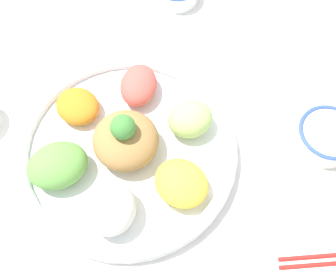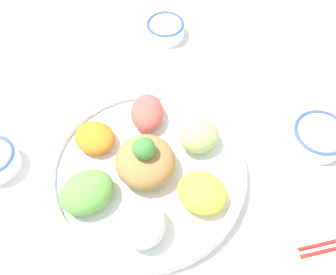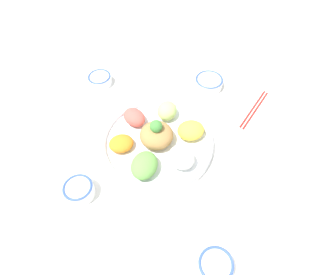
% 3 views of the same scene
% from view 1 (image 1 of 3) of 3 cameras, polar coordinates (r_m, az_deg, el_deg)
% --- Properties ---
extents(ground_plane, '(2.40, 2.40, 0.00)m').
position_cam_1_polar(ground_plane, '(0.67, -4.22, -1.59)').
color(ground_plane, white).
extents(salad_platter, '(0.36, 0.36, 0.12)m').
position_cam_1_polar(salad_platter, '(0.65, -6.03, -1.67)').
color(salad_platter, white).
rests_on(salad_platter, ground_plane).
extents(rice_bowl_blue, '(0.10, 0.10, 0.04)m').
position_cam_1_polar(rice_bowl_blue, '(0.71, 22.10, 0.24)').
color(rice_bowl_blue, white).
rests_on(rice_bowl_blue, ground_plane).
extents(serving_spoon_main, '(0.05, 0.12, 0.01)m').
position_cam_1_polar(serving_spoon_main, '(0.74, 12.55, 6.59)').
color(serving_spoon_main, white).
rests_on(serving_spoon_main, ground_plane).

